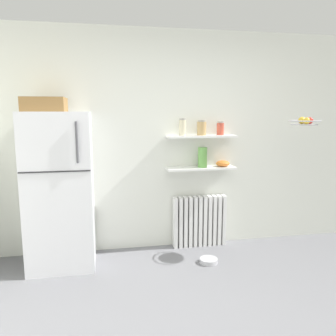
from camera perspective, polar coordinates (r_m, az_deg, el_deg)
ground_plane at (r=3.09m, az=6.48°, el=-23.00°), size 7.04×7.04×0.00m
back_wall at (r=4.13m, az=0.43°, el=4.48°), size 7.04×0.10×2.60m
refrigerator at (r=3.79m, az=-17.72°, el=-3.15°), size 0.68×0.65×1.80m
radiator at (r=4.29m, az=5.29°, el=-8.85°), size 0.66×0.12×0.63m
wall_shelf_lower at (r=4.10m, az=5.55°, el=-0.03°), size 0.83×0.22×0.02m
wall_shelf_upper at (r=4.05m, az=5.64°, el=5.31°), size 0.83×0.22×0.02m
storage_jar_0 at (r=3.99m, az=2.46°, el=6.87°), size 0.08×0.08×0.20m
storage_jar_1 at (r=4.05m, az=5.66°, el=6.72°), size 0.11×0.11×0.18m
storage_jar_2 at (r=4.12m, az=8.76°, el=6.60°), size 0.08×0.08×0.16m
vase at (r=4.08m, az=5.80°, el=1.80°), size 0.11×0.11×0.24m
shelf_bowl at (r=4.17m, az=9.15°, el=0.76°), size 0.17×0.17×0.07m
pet_food_bowl at (r=3.93m, az=6.82°, el=-15.17°), size 0.20×0.20×0.05m
hanging_fruit_basket at (r=4.07m, az=21.98°, el=7.24°), size 0.35×0.35×0.09m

